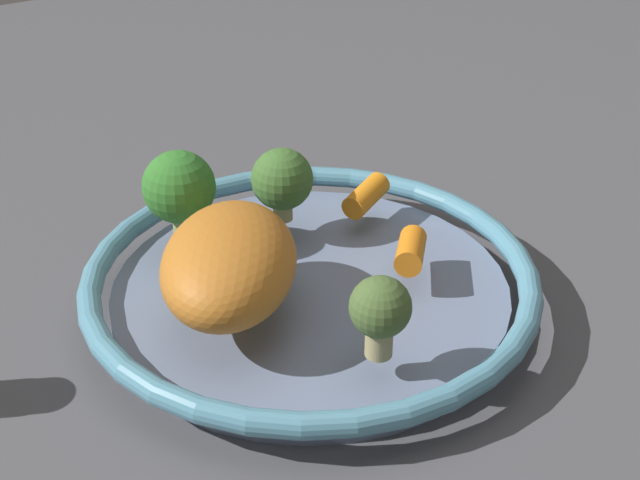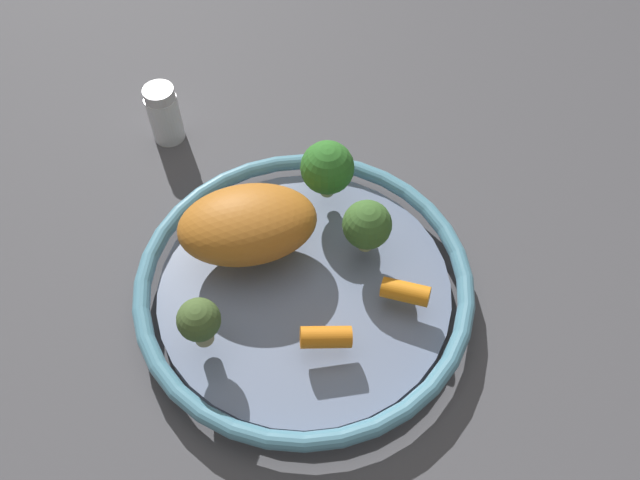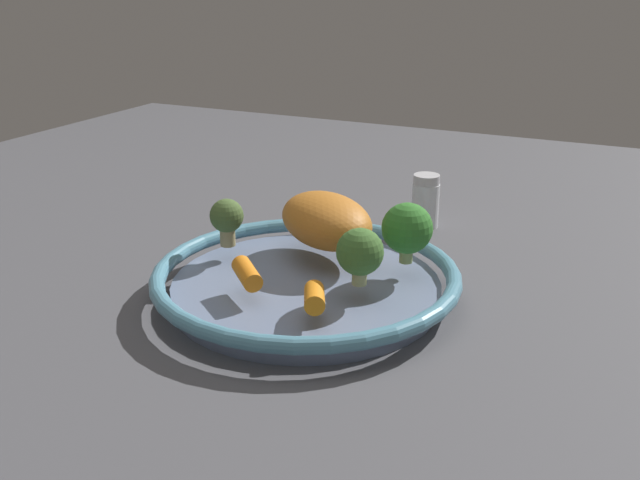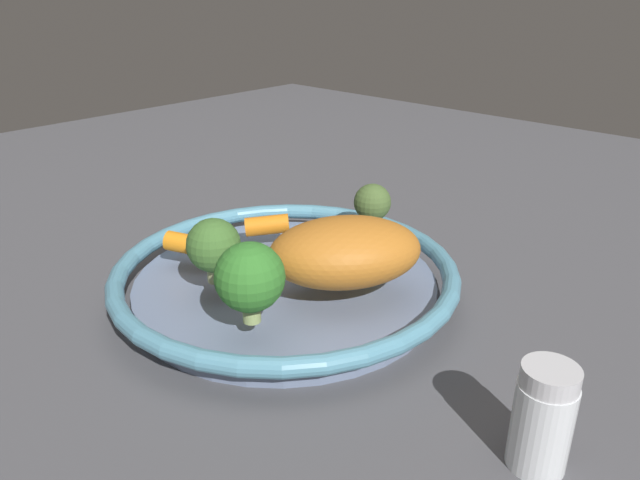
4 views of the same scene
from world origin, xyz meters
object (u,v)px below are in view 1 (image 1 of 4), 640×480
Objects in this scene: baby_carrot_left at (366,196)px; broccoli_floret_large at (282,180)px; broccoli_floret_edge at (380,310)px; broccoli_floret_mid at (179,188)px; baby_carrot_near_rim at (411,251)px; serving_bowl at (311,285)px; roast_chicken_piece at (229,263)px.

broccoli_floret_large is (-0.07, 0.02, 0.03)m from baby_carrot_left.
broccoli_floret_mid is at bearing 101.06° from broccoli_floret_edge.
baby_carrot_near_rim is 0.12m from broccoli_floret_edge.
roast_chicken_piece is at bearing -173.34° from serving_bowl.
broccoli_floret_edge is at bearing -101.34° from broccoli_floret_large.
roast_chicken_piece is 3.02× the size of baby_carrot_left.
roast_chicken_piece is 2.97× the size of baby_carrot_near_rim.
broccoli_floret_mid is (-0.15, 0.04, 0.03)m from baby_carrot_left.
baby_carrot_near_rim is at bearing -103.63° from baby_carrot_left.
baby_carrot_left is (0.16, 0.06, -0.02)m from roast_chicken_piece.
baby_carrot_left is at bearing 76.37° from baby_carrot_near_rim.
roast_chicken_piece is at bearing -138.15° from broccoli_floret_large.
baby_carrot_near_rim is at bearing -29.18° from serving_bowl.
serving_bowl is 7.38× the size of baby_carrot_left.
baby_carrot_near_rim is 0.19m from broccoli_floret_mid.
serving_bowl is 2.45× the size of roast_chicken_piece.
serving_bowl is at bearing 80.60° from broccoli_floret_edge.
serving_bowl is at bearing 150.82° from baby_carrot_near_rim.
broccoli_floret_large is at bearing -17.35° from broccoli_floret_mid.
roast_chicken_piece is 0.14m from baby_carrot_near_rim.
broccoli_floret_edge reaches higher than baby_carrot_left.
baby_carrot_near_rim is at bearing 42.31° from broccoli_floret_edge.
broccoli_floret_mid is (0.01, 0.11, 0.01)m from roast_chicken_piece.
baby_carrot_left is at bearing 57.42° from broccoli_floret_edge.
serving_bowl is 0.11m from baby_carrot_left.
baby_carrot_near_rim is (0.14, -0.03, -0.02)m from roast_chicken_piece.
broccoli_floret_mid is at bearing 83.95° from roast_chicken_piece.
baby_carrot_near_rim reaches higher than serving_bowl.
broccoli_floret_mid reaches higher than broccoli_floret_edge.
broccoli_floret_large is (0.02, 0.07, 0.05)m from serving_bowl.
serving_bowl is 0.09m from broccoli_floret_large.
broccoli_floret_mid is 1.13× the size of broccoli_floret_large.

